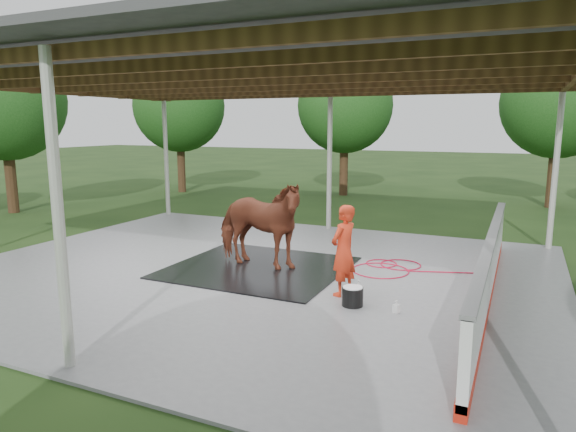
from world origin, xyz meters
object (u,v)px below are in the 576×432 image
at_px(horse, 258,224).
at_px(handler, 343,250).
at_px(wash_bucket, 353,296).
at_px(dasher_board, 489,271).

height_order(horse, handler, horse).
bearing_deg(wash_bucket, dasher_board, 29.76).
bearing_deg(handler, wash_bucket, 51.99).
relative_size(horse, wash_bucket, 6.13).
bearing_deg(horse, handler, -108.42).
distance_m(dasher_board, wash_bucket, 2.37).
distance_m(handler, wash_bucket, 0.86).
height_order(dasher_board, wash_bucket, dasher_board).
height_order(dasher_board, horse, horse).
distance_m(horse, wash_bucket, 2.93).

